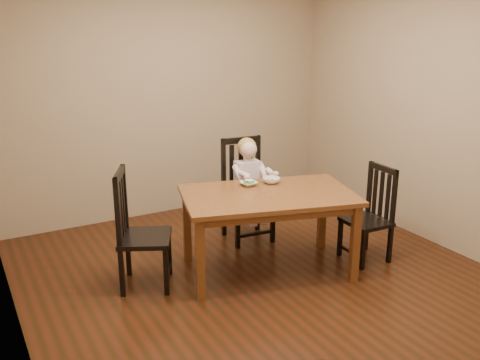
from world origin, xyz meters
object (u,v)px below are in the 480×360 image
dining_table (268,202)px  chair_left (139,232)px  chair_right (370,216)px  bowl_peas (249,184)px  toddler (248,179)px  chair_child (246,191)px  bowl_veg (271,180)px

dining_table → chair_left: 1.16m
chair_left → chair_right: bearing=100.8°
dining_table → chair_left: bearing=164.8°
bowl_peas → toddler: bearing=60.5°
chair_right → dining_table: bearing=78.0°
chair_right → bowl_peas: bearing=65.1°
dining_table → chair_child: size_ratio=1.60×
chair_child → toddler: (-0.01, -0.05, 0.15)m
bowl_veg → dining_table: bearing=-127.3°
chair_child → chair_right: bearing=132.4°
chair_child → bowl_veg: chair_child is taller
chair_child → chair_left: 1.42m
chair_child → chair_right: (0.77, -1.04, -0.07)m
chair_child → chair_right: chair_child is taller
dining_table → chair_right: chair_right is taller
dining_table → bowl_peas: bearing=98.5°
chair_left → bowl_peas: size_ratio=6.82×
dining_table → chair_left: chair_left is taller
chair_right → bowl_peas: (-1.04, 0.53, 0.33)m
toddler → bowl_veg: bearing=92.1°
dining_table → bowl_peas: bowl_peas is taller
dining_table → chair_child: (0.22, 0.79, -0.16)m
dining_table → chair_right: size_ratio=1.84×
toddler → bowl_veg: 0.51m
chair_right → toddler: bearing=40.6°
toddler → bowl_peas: bearing=66.2°
chair_right → toddler: (-0.78, 0.98, 0.21)m
dining_table → bowl_veg: (0.18, 0.24, 0.11)m
chair_child → bowl_veg: size_ratio=6.31×
dining_table → bowl_peas: 0.30m
chair_left → toddler: (1.33, 0.43, 0.16)m
chair_child → bowl_peas: bearing=68.4°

